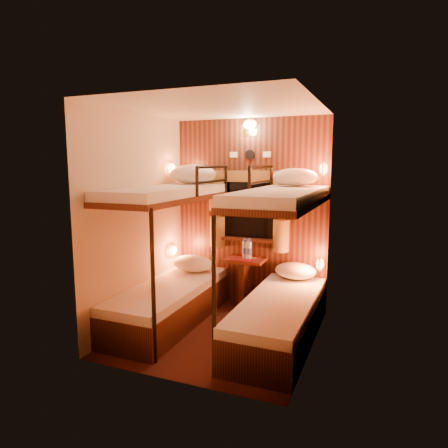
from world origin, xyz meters
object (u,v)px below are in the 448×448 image
at_px(bottle_left, 245,249).
at_px(table, 245,276).
at_px(bunk_left, 170,276).
at_px(bottle_right, 249,250).
at_px(bunk_right, 280,289).

bearing_deg(bottle_left, table, -72.91).
xyz_separation_m(bunk_left, bottle_right, (0.71, 0.76, 0.20)).
height_order(bunk_left, bottle_right, bunk_left).
distance_m(bunk_right, bottle_right, 0.98).
xyz_separation_m(bunk_right, bottle_right, (-0.59, 0.76, 0.20)).
distance_m(bunk_left, table, 1.02).
distance_m(bunk_left, bottle_left, 1.05).
xyz_separation_m(bunk_right, table, (-0.65, 0.78, -0.14)).
relative_size(table, bottle_left, 2.60).
height_order(table, bottle_left, bottle_left).
bearing_deg(bottle_left, bunk_left, -128.55).
bearing_deg(bunk_right, bunk_left, 180.00).
bearing_deg(bunk_left, bottle_right, 47.10).
distance_m(table, bottle_right, 0.35).
height_order(bunk_right, bottle_right, bunk_right).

